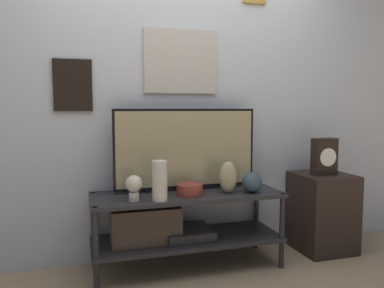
# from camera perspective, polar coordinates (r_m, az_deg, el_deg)

# --- Properties ---
(ground_plane) EXTENTS (12.00, 12.00, 0.00)m
(ground_plane) POSITION_cam_1_polar(r_m,az_deg,el_deg) (2.77, 1.01, -20.48)
(ground_plane) COLOR #997F60
(wall_back) EXTENTS (6.40, 0.08, 2.70)m
(wall_back) POSITION_cam_1_polar(r_m,az_deg,el_deg) (3.06, -2.32, 8.14)
(wall_back) COLOR #B2BCC6
(wall_back) RESTS_ON ground_plane
(media_console) EXTENTS (1.43, 0.50, 0.58)m
(media_console) POSITION_cam_1_polar(r_m,az_deg,el_deg) (2.86, -3.22, -11.75)
(media_console) COLOR #232326
(media_console) RESTS_ON ground_plane
(television) EXTENTS (1.12, 0.05, 0.63)m
(television) POSITION_cam_1_polar(r_m,az_deg,el_deg) (2.89, -0.92, -0.69)
(television) COLOR black
(television) RESTS_ON media_console
(vase_wide_bowl) EXTENTS (0.19, 0.19, 0.08)m
(vase_wide_bowl) POSITION_cam_1_polar(r_m,az_deg,el_deg) (2.77, -0.36, -6.94)
(vase_wide_bowl) COLOR brown
(vase_wide_bowl) RESTS_ON media_console
(vase_urn_stoneware) EXTENTS (0.14, 0.10, 0.24)m
(vase_urn_stoneware) POSITION_cam_1_polar(r_m,az_deg,el_deg) (2.83, 5.54, -5.07)
(vase_urn_stoneware) COLOR tan
(vase_urn_stoneware) RESTS_ON media_console
(vase_tall_ceramic) EXTENTS (0.11, 0.11, 0.28)m
(vase_tall_ceramic) POSITION_cam_1_polar(r_m,az_deg,el_deg) (2.59, -4.95, -5.62)
(vase_tall_ceramic) COLOR beige
(vase_tall_ceramic) RESTS_ON media_console
(vase_round_glass) EXTENTS (0.15, 0.15, 0.15)m
(vase_round_glass) POSITION_cam_1_polar(r_m,az_deg,el_deg) (2.88, 9.12, -5.78)
(vase_round_glass) COLOR #2D4251
(vase_round_glass) RESTS_ON media_console
(decorative_bust) EXTENTS (0.12, 0.12, 0.18)m
(decorative_bust) POSITION_cam_1_polar(r_m,az_deg,el_deg) (2.61, -8.86, -6.31)
(decorative_bust) COLOR beige
(decorative_bust) RESTS_ON media_console
(side_table) EXTENTS (0.44, 0.46, 0.66)m
(side_table) POSITION_cam_1_polar(r_m,az_deg,el_deg) (3.44, 19.20, -9.73)
(side_table) COLOR black
(side_table) RESTS_ON ground_plane
(mantel_clock) EXTENTS (0.20, 0.11, 0.31)m
(mantel_clock) POSITION_cam_1_polar(r_m,az_deg,el_deg) (3.31, 19.50, -1.81)
(mantel_clock) COLOR black
(mantel_clock) RESTS_ON side_table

